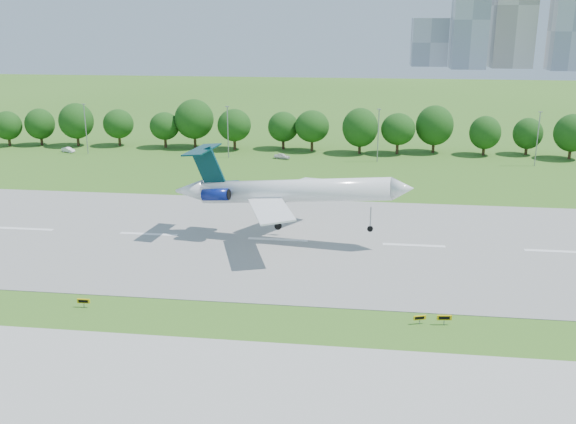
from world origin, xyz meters
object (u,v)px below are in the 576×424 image
object	(u,v)px
airliner	(282,190)
service_vehicle_b	(282,156)
taxi_sign_left	(84,301)
service_vehicle_a	(68,150)

from	to	relation	value
airliner	service_vehicle_b	distance (m)	58.16
airliner	taxi_sign_left	distance (m)	33.21
service_vehicle_a	taxi_sign_left	bearing A→B (deg)	-129.35
service_vehicle_b	airliner	bearing A→B (deg)	-153.53
taxi_sign_left	service_vehicle_a	distance (m)	94.17
taxi_sign_left	service_vehicle_b	bearing A→B (deg)	80.16
airliner	service_vehicle_a	bearing A→B (deg)	143.42
airliner	service_vehicle_b	world-z (taller)	airliner
taxi_sign_left	service_vehicle_b	world-z (taller)	service_vehicle_b
taxi_sign_left	service_vehicle_b	xyz separation A→B (m)	(11.49, 83.25, -0.13)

